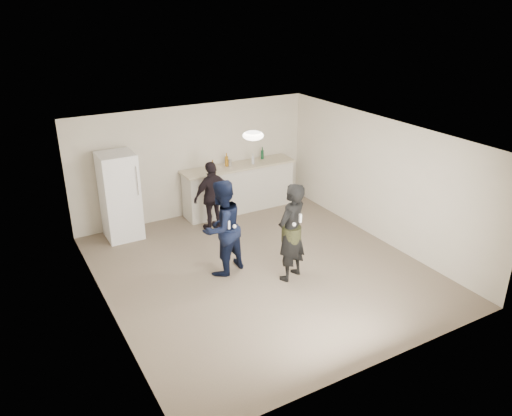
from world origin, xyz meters
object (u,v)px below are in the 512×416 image
man (222,228)px  spectator (213,196)px  fridge (120,196)px  woman (291,232)px  shaker (230,163)px  counter (239,189)px

man → spectator: man is taller
fridge → spectator: 1.88m
woman → spectator: woman is taller
shaker → woman: bearing=-97.8°
man → woman: 1.23m
fridge → shaker: (2.55, 0.10, 0.28)m
woman → spectator: bearing=-104.7°
man → woman: bearing=120.6°
shaker → spectator: size_ratio=0.11×
fridge → woman: (2.12, -3.09, -0.01)m
counter → man: 2.89m
counter → fridge: (-2.76, -0.07, 0.38)m
counter → spectator: spectator is taller
woman → spectator: 2.52m
counter → man: (-1.59, -2.39, 0.35)m
fridge → woman: size_ratio=1.01×
fridge → shaker: bearing=2.3°
shaker → man: 2.81m
fridge → man: 2.60m
fridge → man: fridge is taller
fridge → spectator: size_ratio=1.19×
fridge → woman: bearing=-55.6°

